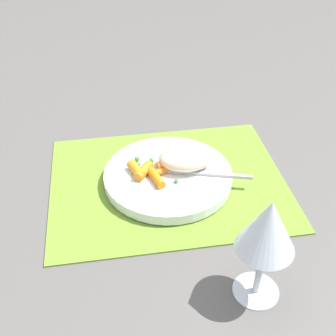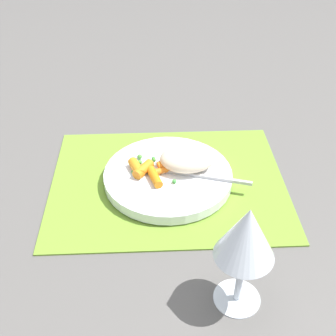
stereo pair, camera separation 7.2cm
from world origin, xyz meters
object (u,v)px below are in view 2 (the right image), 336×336
plate (168,176)px  fork (184,173)px  rice_mound (187,159)px  carrot_portion (151,169)px  wine_glass (246,237)px

plate → fork: 0.03m
rice_mound → plate: bearing=21.6°
plate → rice_mound: size_ratio=2.35×
plate → fork: bearing=163.7°
plate → carrot_portion: bearing=1.6°
plate → wine_glass: bearing=108.1°
rice_mound → wine_glass: 0.29m
carrot_portion → fork: size_ratio=0.47×
fork → wine_glass: (-0.06, 0.25, 0.10)m
plate → carrot_portion: (0.03, 0.00, 0.02)m
carrot_portion → wine_glass: (-0.11, 0.26, 0.09)m
wine_glass → rice_mound: bearing=-79.9°
rice_mound → fork: bearing=73.6°
rice_mound → wine_glass: wine_glass is taller
fork → carrot_portion: bearing=-7.3°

